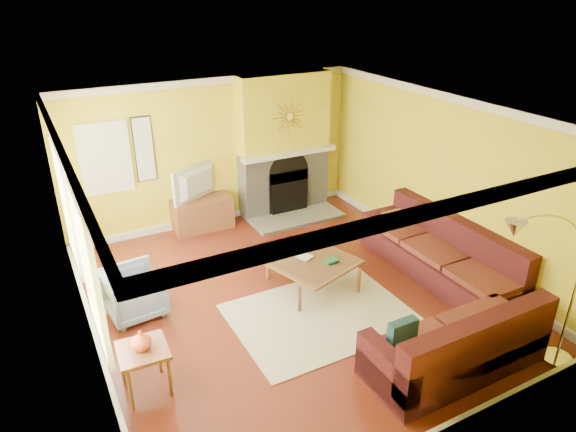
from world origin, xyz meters
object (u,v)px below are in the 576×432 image
sectional_sofa (405,276)px  coffee_table (312,273)px  media_console (202,214)px  side_table (145,370)px  arc_lamp (542,299)px  armchair (135,293)px

sectional_sofa → coffee_table: 1.38m
media_console → side_table: media_console is taller
media_console → side_table: bearing=-118.2°
coffee_table → arc_lamp: bearing=-67.5°
side_table → sectional_sofa: bearing=-0.0°
media_console → arc_lamp: arc_lamp is taller
coffee_table → armchair: size_ratio=1.48×
sectional_sofa → arc_lamp: (0.29, -1.85, 0.64)m
coffee_table → arc_lamp: size_ratio=0.51×
armchair → sectional_sofa: bearing=-120.3°
media_console → side_table: 4.16m
media_console → coffee_table: bearing=-73.3°
armchair → media_console: bearing=-45.1°
sectional_sofa → media_console: size_ratio=3.30×
media_console → armchair: (-1.72, -2.13, 0.05)m
media_console → armchair: size_ratio=1.43×
coffee_table → side_table: side_table is taller
media_console → arc_lamp: bearing=-70.2°
media_console → sectional_sofa: bearing=-65.1°
coffee_table → side_table: 2.94m
sectional_sofa → armchair: sectional_sofa is taller
arc_lamp → sectional_sofa: bearing=98.8°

